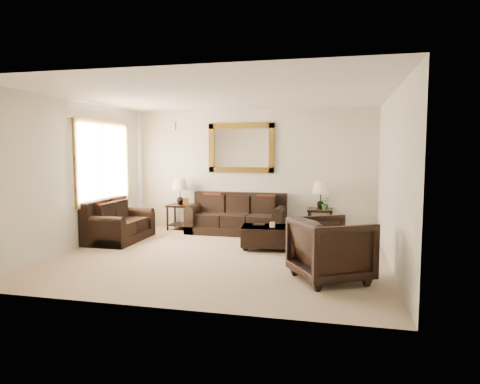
% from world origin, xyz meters
% --- Properties ---
extents(room, '(5.51, 5.01, 2.71)m').
position_xyz_m(room, '(0.00, 0.00, 1.35)').
color(room, gray).
rests_on(room, ground).
extents(window, '(0.07, 1.96, 1.66)m').
position_xyz_m(window, '(-2.70, 0.90, 1.55)').
color(window, white).
rests_on(window, room).
extents(mirror, '(1.50, 0.06, 1.10)m').
position_xyz_m(mirror, '(-0.21, 2.47, 1.85)').
color(mirror, '#4E360F').
rests_on(mirror, room).
extents(air_vent, '(0.25, 0.02, 0.18)m').
position_xyz_m(air_vent, '(-1.90, 2.48, 2.35)').
color(air_vent, '#999999').
rests_on(air_vent, room).
extents(sofa, '(2.10, 0.91, 0.86)m').
position_xyz_m(sofa, '(-0.21, 2.08, 0.31)').
color(sofa, black).
rests_on(sofa, room).
extents(loveseat, '(0.87, 1.46, 0.82)m').
position_xyz_m(loveseat, '(-2.35, 0.75, 0.30)').
color(loveseat, black).
rests_on(loveseat, room).
extents(end_table_left, '(0.52, 0.52, 1.15)m').
position_xyz_m(end_table_left, '(-1.57, 2.20, 0.75)').
color(end_table_left, black).
rests_on(end_table_left, room).
extents(end_table_right, '(0.52, 0.52, 1.14)m').
position_xyz_m(end_table_right, '(1.57, 2.20, 0.74)').
color(end_table_right, black).
rests_on(end_table_right, room).
extents(coffee_table, '(1.30, 0.79, 0.52)m').
position_xyz_m(coffee_table, '(0.84, 0.70, 0.26)').
color(coffee_table, black).
rests_on(coffee_table, room).
extents(armchair, '(1.22, 1.24, 0.96)m').
position_xyz_m(armchair, '(1.86, -1.00, 0.48)').
color(armchair, black).
rests_on(armchair, floor).
extents(potted_plant, '(0.32, 0.34, 0.21)m').
position_xyz_m(potted_plant, '(1.69, 2.11, 0.67)').
color(potted_plant, '#2C5F20').
rests_on(potted_plant, end_table_right).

